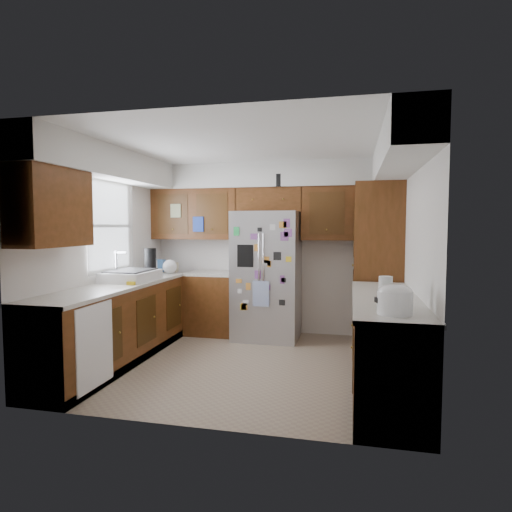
# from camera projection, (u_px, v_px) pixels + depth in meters

# --- Properties ---
(floor) EXTENTS (3.60, 3.60, 0.00)m
(floor) POSITION_uv_depth(u_px,v_px,m) (246.00, 364.00, 4.94)
(floor) COLOR gray
(floor) RESTS_ON ground
(room_shell) EXTENTS (3.64, 3.24, 2.52)m
(room_shell) POSITION_uv_depth(u_px,v_px,m) (245.00, 208.00, 5.20)
(room_shell) COLOR silver
(room_shell) RESTS_ON ground
(left_counter_run) EXTENTS (1.36, 3.20, 0.92)m
(left_counter_run) POSITION_uv_depth(u_px,v_px,m) (139.00, 322.00, 5.24)
(left_counter_run) COLOR #45270D
(left_counter_run) RESTS_ON ground
(right_counter_run) EXTENTS (0.63, 2.25, 0.92)m
(right_counter_run) POSITION_uv_depth(u_px,v_px,m) (385.00, 348.00, 4.12)
(right_counter_run) COLOR #45270D
(right_counter_run) RESTS_ON ground
(pantry) EXTENTS (0.60, 0.90, 2.15)m
(pantry) POSITION_uv_depth(u_px,v_px,m) (377.00, 266.00, 5.66)
(pantry) COLOR #45270D
(pantry) RESTS_ON ground
(fridge) EXTENTS (0.90, 0.79, 1.80)m
(fridge) POSITION_uv_depth(u_px,v_px,m) (267.00, 275.00, 6.05)
(fridge) COLOR #A6A6AB
(fridge) RESTS_ON ground
(bridge_cabinet) EXTENTS (0.96, 0.34, 0.35)m
(bridge_cabinet) POSITION_uv_depth(u_px,v_px,m) (270.00, 200.00, 6.20)
(bridge_cabinet) COLOR #45270D
(bridge_cabinet) RESTS_ON fridge
(fridge_top_items) EXTENTS (0.67, 0.31, 0.26)m
(fridge_top_items) POSITION_uv_depth(u_px,v_px,m) (270.00, 179.00, 6.12)
(fridge_top_items) COLOR #21439C
(fridge_top_items) RESTS_ON bridge_cabinet
(sink_assembly) EXTENTS (0.52, 0.73, 0.37)m
(sink_assembly) POSITION_uv_depth(u_px,v_px,m) (131.00, 275.00, 5.30)
(sink_assembly) COLOR white
(sink_assembly) RESTS_ON left_counter_run
(left_counter_clutter) EXTENTS (0.42, 0.79, 0.38)m
(left_counter_clutter) POSITION_uv_depth(u_px,v_px,m) (159.00, 265.00, 5.99)
(left_counter_clutter) COLOR black
(left_counter_clutter) RESTS_ON left_counter_run
(rice_cooker) EXTENTS (0.28, 0.27, 0.24)m
(rice_cooker) POSITION_uv_depth(u_px,v_px,m) (395.00, 299.00, 3.28)
(rice_cooker) COLOR white
(rice_cooker) RESTS_ON right_counter_run
(paper_towel) EXTENTS (0.11, 0.11, 0.26)m
(paper_towel) POSITION_uv_depth(u_px,v_px,m) (385.00, 291.00, 3.60)
(paper_towel) COLOR white
(paper_towel) RESTS_ON right_counter_run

